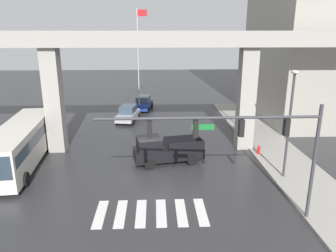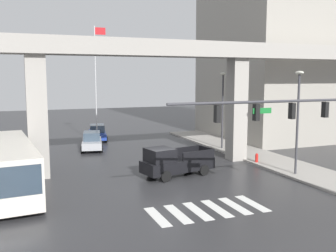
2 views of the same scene
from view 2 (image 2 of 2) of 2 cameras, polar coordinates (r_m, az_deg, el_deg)
ground_plane at (r=25.52m, az=-0.25°, el=-8.21°), size 120.00×120.00×0.00m
crosswalk_stripes at (r=20.38m, az=5.86°, el=-12.31°), size 6.05×2.80×0.01m
elevated_overpass at (r=28.45m, az=-3.25°, el=10.07°), size 59.48×2.18×9.53m
sidewalk_east at (r=32.02m, az=15.55°, el=-5.13°), size 4.00×36.00×0.15m
pickup_truck at (r=26.50m, az=0.92°, el=-5.43°), size 5.38×2.88×2.08m
city_bus at (r=24.69m, az=-22.59°, el=-5.20°), size 3.46×10.97×2.99m
sedan_silver at (r=36.63m, az=-11.29°, el=-2.21°), size 2.53×4.55×1.72m
sedan_blue at (r=41.90m, az=-10.50°, el=-1.00°), size 2.44×4.52×1.72m
traffic_signal_mast at (r=21.07m, az=18.24°, el=1.05°), size 10.89×0.32×6.20m
street_lamp_near_corner at (r=27.54m, az=18.81°, el=2.19°), size 0.44×0.70×7.24m
street_lamp_mid_block at (r=36.07m, az=8.15°, el=3.64°), size 0.44×0.70×7.24m
fire_hydrant at (r=31.12m, az=13.08°, el=-4.74°), size 0.24×0.24×0.85m
flagpole at (r=39.51m, az=-10.63°, el=7.11°), size 1.16×0.12×11.87m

